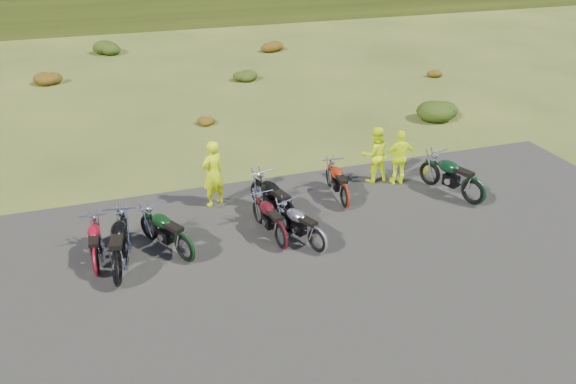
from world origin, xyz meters
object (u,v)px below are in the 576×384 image
object	(u,v)px
motorcycle_3	(317,253)
person_middle	(213,175)
motorcycle_7	(471,205)
motorcycle_0	(120,285)

from	to	relation	value
motorcycle_3	person_middle	bearing A→B (deg)	6.76
motorcycle_3	motorcycle_7	bearing A→B (deg)	-102.92
motorcycle_0	motorcycle_3	size ratio (longest dim) A/B	1.21
motorcycle_7	person_middle	world-z (taller)	person_middle
motorcycle_7	motorcycle_3	bearing A→B (deg)	80.82
motorcycle_0	person_middle	size ratio (longest dim) A/B	1.23
motorcycle_3	person_middle	xyz separation A→B (m)	(-1.81, 3.10, 0.93)
motorcycle_0	motorcycle_3	world-z (taller)	motorcycle_0
motorcycle_0	motorcycle_7	bearing A→B (deg)	-76.29
motorcycle_0	person_middle	world-z (taller)	person_middle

